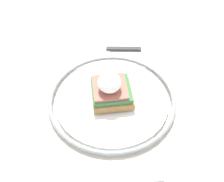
% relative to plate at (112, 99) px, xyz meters
% --- Properties ---
extents(dining_table, '(1.11, 0.84, 0.76)m').
position_rel_plate_xyz_m(dining_table, '(-0.01, -0.03, -0.12)').
color(dining_table, beige).
rests_on(dining_table, ground_plane).
extents(plate, '(0.28, 0.28, 0.02)m').
position_rel_plate_xyz_m(plate, '(0.00, 0.00, 0.00)').
color(plate, white).
rests_on(plate, dining_table).
extents(sandwich, '(0.08, 0.09, 0.07)m').
position_rel_plate_xyz_m(sandwich, '(-0.00, 0.00, 0.03)').
color(sandwich, '#9E703D').
rests_on(sandwich, plate).
extents(fork, '(0.03, 0.14, 0.00)m').
position_rel_plate_xyz_m(fork, '(-0.19, 0.01, -0.01)').
color(fork, silver).
rests_on(fork, dining_table).
extents(knife, '(0.04, 0.20, 0.01)m').
position_rel_plate_xyz_m(knife, '(0.18, -0.02, -0.01)').
color(knife, '#2D2D2D').
rests_on(knife, dining_table).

